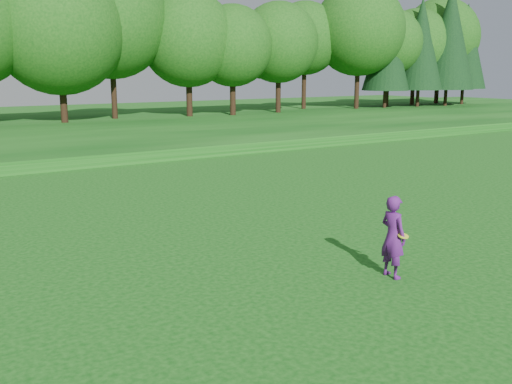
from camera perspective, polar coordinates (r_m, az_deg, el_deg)
ground at (r=10.26m, az=7.27°, el=-13.79°), size 140.00×140.00×0.00m
berm at (r=41.70m, az=-24.05°, el=5.33°), size 130.00×30.00×0.60m
walking_path at (r=28.06m, az=-19.66°, el=2.28°), size 130.00×1.60×0.04m
woman at (r=12.78m, az=13.55°, el=-4.37°), size 0.44×0.69×1.83m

